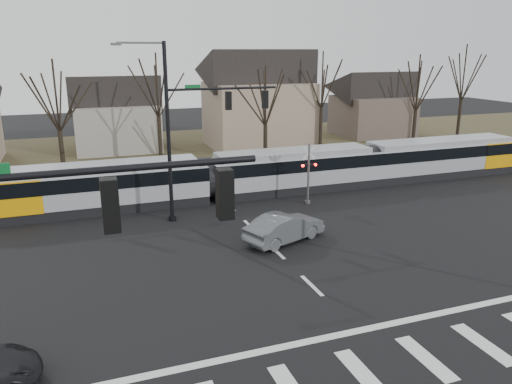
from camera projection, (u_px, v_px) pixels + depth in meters
name	position (u px, v px, depth m)	size (l,w,h in m)	color
ground	(334.00, 307.00, 19.58)	(140.00, 140.00, 0.00)	black
grass_verge	(175.00, 154.00, 48.48)	(140.00, 28.00, 0.01)	#38331E
crosswalk	(395.00, 366.00, 15.97)	(27.00, 2.60, 0.01)	silver
stop_line	(359.00, 331.00, 17.95)	(28.00, 0.35, 0.01)	silver
lane_dashes	(221.00, 198.00, 34.03)	(0.18, 30.00, 0.01)	silver
rail_pair	(222.00, 198.00, 33.84)	(90.00, 1.52, 0.06)	#59595E
tram	(292.00, 169.00, 35.32)	(38.98, 2.89, 2.95)	gray
sedan	(285.00, 227.00, 26.16)	(4.87, 3.18, 1.52)	#53575B
signal_pole_near_left	(4.00, 279.00, 9.17)	(9.28, 0.44, 10.20)	black
signal_pole_far	(196.00, 123.00, 28.51)	(9.28, 0.44, 10.20)	black
rail_crossing_signal	(308.00, 176.00, 32.26)	(1.08, 0.36, 4.00)	#59595B
tree_row	(210.00, 108.00, 42.34)	(59.20, 7.20, 10.00)	black
house_b	(115.00, 110.00, 49.35)	(8.64, 7.56, 7.65)	gray
house_c	(258.00, 95.00, 50.91)	(10.80, 8.64, 10.10)	gray
house_d	(373.00, 101.00, 58.00)	(8.64, 7.56, 7.65)	brown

